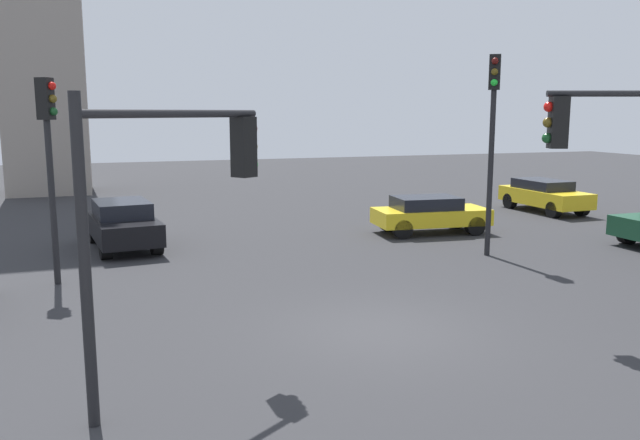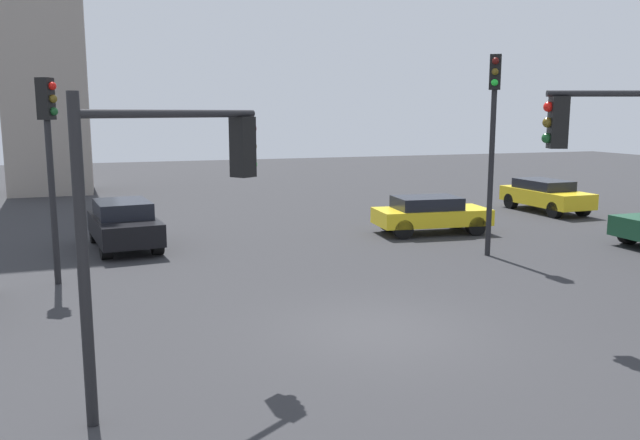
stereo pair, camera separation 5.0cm
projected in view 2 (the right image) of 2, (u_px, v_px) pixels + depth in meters
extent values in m
plane|color=#2D2D30|center=(379.00, 331.00, 12.72)|extent=(94.36, 94.36, 0.00)
cylinder|color=black|center=(492.00, 157.00, 18.95)|extent=(0.16, 0.16, 5.92)
cube|color=black|center=(495.00, 72.00, 18.55)|extent=(0.45, 0.45, 1.00)
sphere|color=#4C0F0C|center=(496.00, 61.00, 18.31)|extent=(0.20, 0.20, 0.20)
sphere|color=#594714|center=(495.00, 72.00, 18.36)|extent=(0.20, 0.20, 0.20)
sphere|color=green|center=(495.00, 82.00, 18.41)|extent=(0.20, 0.20, 0.20)
cylinder|color=black|center=(626.00, 94.00, 12.31)|extent=(2.87, 1.14, 0.12)
cube|color=black|center=(558.00, 123.00, 12.43)|extent=(0.41, 0.41, 1.00)
sphere|color=red|center=(549.00, 107.00, 12.38)|extent=(0.20, 0.20, 0.20)
sphere|color=#594714|center=(548.00, 122.00, 12.43)|extent=(0.20, 0.20, 0.20)
sphere|color=#14471E|center=(547.00, 138.00, 12.48)|extent=(0.20, 0.20, 0.20)
cylinder|color=black|center=(51.00, 183.00, 15.80)|extent=(0.16, 0.16, 5.09)
cube|color=black|center=(46.00, 99.00, 15.46)|extent=(0.44, 0.44, 1.00)
sphere|color=red|center=(52.00, 86.00, 15.38)|extent=(0.20, 0.20, 0.20)
sphere|color=#594714|center=(53.00, 99.00, 15.43)|extent=(0.20, 0.20, 0.20)
sphere|color=#14471E|center=(54.00, 111.00, 15.48)|extent=(0.20, 0.20, 0.20)
cylinder|color=black|center=(83.00, 265.00, 8.51)|extent=(0.16, 0.16, 4.54)
cylinder|color=black|center=(175.00, 114.00, 9.50)|extent=(2.83, 1.97, 0.12)
cube|color=black|center=(243.00, 147.00, 10.71)|extent=(0.44, 0.44, 1.00)
sphere|color=#4C0F0C|center=(251.00, 129.00, 10.82)|extent=(0.20, 0.20, 0.20)
sphere|color=#594714|center=(251.00, 147.00, 10.87)|extent=(0.20, 0.20, 0.20)
sphere|color=green|center=(251.00, 164.00, 10.92)|extent=(0.20, 0.20, 0.20)
cube|color=yellow|center=(432.00, 216.00, 22.89)|extent=(4.14, 2.12, 0.56)
cube|color=black|center=(427.00, 203.00, 22.77)|extent=(2.37, 1.75, 0.47)
cylinder|color=black|center=(457.00, 219.00, 23.95)|extent=(0.70, 0.38, 0.67)
cylinder|color=black|center=(476.00, 226.00, 22.56)|extent=(0.70, 0.38, 0.67)
cylinder|color=black|center=(389.00, 222.00, 23.31)|extent=(0.70, 0.38, 0.67)
cylinder|color=black|center=(403.00, 229.00, 21.93)|extent=(0.70, 0.38, 0.67)
cube|color=black|center=(124.00, 228.00, 20.34)|extent=(2.24, 4.19, 0.68)
cube|color=black|center=(122.00, 209.00, 20.43)|extent=(1.83, 2.41, 0.53)
cylinder|color=black|center=(157.00, 244.00, 19.49)|extent=(0.39, 0.68, 0.65)
cylinder|color=black|center=(106.00, 248.00, 18.87)|extent=(0.39, 0.68, 0.65)
cylinder|color=black|center=(141.00, 230.00, 21.93)|extent=(0.39, 0.68, 0.65)
cylinder|color=black|center=(95.00, 233.00, 21.30)|extent=(0.39, 0.68, 0.65)
cylinder|color=black|center=(629.00, 234.00, 21.08)|extent=(0.67, 0.35, 0.67)
cube|color=yellow|center=(546.00, 197.00, 27.77)|extent=(1.84, 4.27, 0.64)
cube|color=black|center=(543.00, 185.00, 27.88)|extent=(1.59, 2.41, 0.45)
cylinder|color=black|center=(583.00, 208.00, 26.74)|extent=(0.33, 0.68, 0.67)
cylinder|color=black|center=(555.00, 210.00, 26.25)|extent=(0.33, 0.68, 0.67)
cylinder|color=black|center=(537.00, 199.00, 29.40)|extent=(0.33, 0.68, 0.67)
cylinder|color=black|center=(511.00, 201.00, 28.91)|extent=(0.33, 0.68, 0.67)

